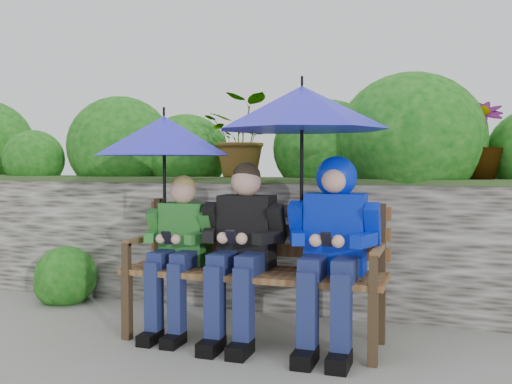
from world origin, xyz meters
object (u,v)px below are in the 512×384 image
(boy_right, at_px, (333,236))
(umbrella_right, at_px, (302,108))
(park_bench, at_px, (256,261))
(umbrella_left, at_px, (164,136))
(boy_left, at_px, (178,245))
(boy_middle, at_px, (242,242))

(boy_right, distance_m, umbrella_right, 0.82)
(park_bench, bearing_deg, umbrella_left, -178.57)
(park_bench, relative_size, umbrella_right, 1.56)
(boy_right, bearing_deg, boy_left, -179.96)
(boy_left, bearing_deg, umbrella_left, 156.30)
(boy_left, relative_size, boy_middle, 0.92)
(park_bench, bearing_deg, boy_middle, -130.49)
(boy_left, height_order, boy_middle, boy_middle)
(park_bench, height_order, boy_middle, boy_middle)
(boy_left, bearing_deg, boy_right, 0.04)
(boy_middle, relative_size, umbrella_left, 1.23)
(boy_middle, relative_size, umbrella_right, 1.06)
(umbrella_left, distance_m, umbrella_right, 0.97)
(boy_right, xyz_separation_m, umbrella_right, (-0.21, 0.05, 0.79))
(boy_middle, xyz_separation_m, umbrella_right, (0.38, 0.06, 0.85))
(park_bench, distance_m, umbrella_left, 1.05)
(boy_left, distance_m, umbrella_right, 1.22)
(boy_left, xyz_separation_m, umbrella_left, (-0.13, 0.06, 0.73))
(boy_left, height_order, boy_right, boy_right)
(park_bench, xyz_separation_m, boy_left, (-0.52, -0.07, 0.09))
(umbrella_right, bearing_deg, park_bench, 175.83)
(park_bench, height_order, umbrella_left, umbrella_left)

